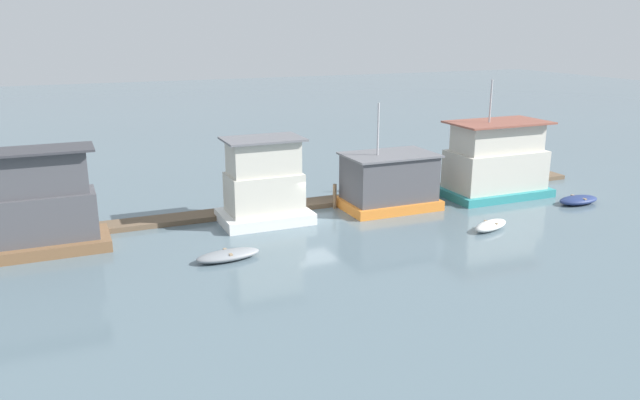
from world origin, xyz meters
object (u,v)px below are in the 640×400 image
object	(u,v)px
houseboat_brown	(36,208)
houseboat_teal	(496,162)
dinghy_white	(491,225)
dinghy_navy	(578,200)
dinghy_grey	(228,255)
houseboat_white	(264,185)
houseboat_orange	(389,182)
mooring_post_near_right	(335,196)

from	to	relation	value
houseboat_brown	houseboat_teal	size ratio (longest dim) A/B	0.86
houseboat_teal	dinghy_white	world-z (taller)	houseboat_teal
houseboat_teal	dinghy_navy	bearing A→B (deg)	-46.56
houseboat_brown	dinghy_grey	bearing A→B (deg)	-30.53
houseboat_white	dinghy_grey	bearing A→B (deg)	-124.62
houseboat_orange	dinghy_navy	size ratio (longest dim) A/B	2.25
houseboat_white	dinghy_grey	distance (m)	6.68
dinghy_white	dinghy_navy	size ratio (longest dim) A/B	0.96
houseboat_teal	houseboat_brown	bearing A→B (deg)	179.57
houseboat_teal	houseboat_white	bearing A→B (deg)	178.46
houseboat_brown	dinghy_navy	world-z (taller)	houseboat_brown
houseboat_orange	dinghy_white	size ratio (longest dim) A/B	2.33
houseboat_teal	mooring_post_near_right	xyz separation A→B (m)	(-11.28, 1.36, -1.50)
houseboat_brown	dinghy_navy	distance (m)	32.41
houseboat_teal	dinghy_grey	size ratio (longest dim) A/B	2.34
houseboat_teal	dinghy_navy	distance (m)	5.76
houseboat_teal	mooring_post_near_right	bearing A→B (deg)	173.12
houseboat_brown	houseboat_teal	xyz separation A→B (m)	(28.37, -0.21, 0.02)
houseboat_white	mooring_post_near_right	distance (m)	5.23
houseboat_orange	dinghy_grey	size ratio (longest dim) A/B	2.00
houseboat_brown	houseboat_white	world-z (taller)	houseboat_brown
houseboat_orange	mooring_post_near_right	size ratio (longest dim) A/B	4.26
houseboat_brown	dinghy_grey	xyz separation A→B (m)	(8.52, -5.02, -2.03)
houseboat_white	houseboat_orange	distance (m)	8.15
houseboat_brown	mooring_post_near_right	distance (m)	17.19
houseboat_orange	houseboat_teal	size ratio (longest dim) A/B	0.86
dinghy_grey	dinghy_white	bearing A→B (deg)	-4.71
houseboat_white	dinghy_navy	size ratio (longest dim) A/B	1.75
houseboat_white	houseboat_orange	xyz separation A→B (m)	(8.13, -0.31, -0.52)
dinghy_white	mooring_post_near_right	distance (m)	9.78
dinghy_white	mooring_post_near_right	size ratio (longest dim) A/B	1.82
houseboat_brown	houseboat_orange	world-z (taller)	houseboat_orange
dinghy_navy	mooring_post_near_right	bearing A→B (deg)	160.61
houseboat_white	dinghy_white	distance (m)	13.19
dinghy_grey	dinghy_navy	bearing A→B (deg)	2.18
houseboat_brown	houseboat_teal	bearing A→B (deg)	-0.43
houseboat_brown	dinghy_white	xyz separation A→B (m)	(23.47, -6.26, -2.01)
houseboat_brown	dinghy_white	distance (m)	24.37
dinghy_navy	mooring_post_near_right	size ratio (longest dim) A/B	1.90
houseboat_brown	houseboat_teal	world-z (taller)	houseboat_teal
dinghy_white	houseboat_teal	bearing A→B (deg)	50.91
houseboat_orange	dinghy_white	distance (m)	7.09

